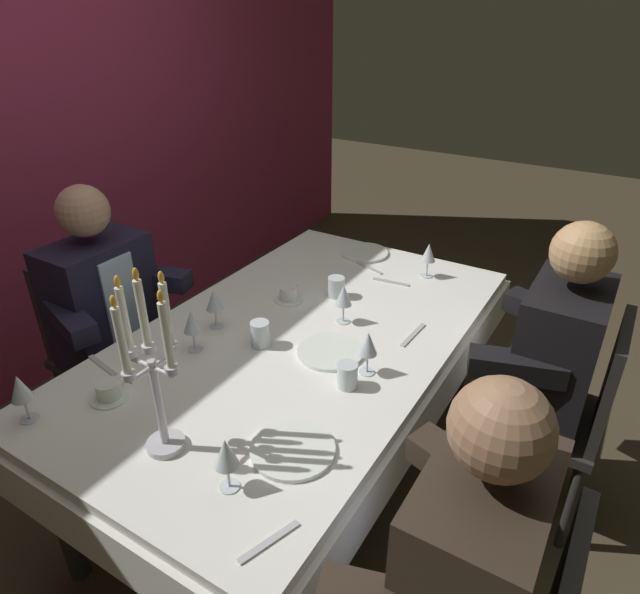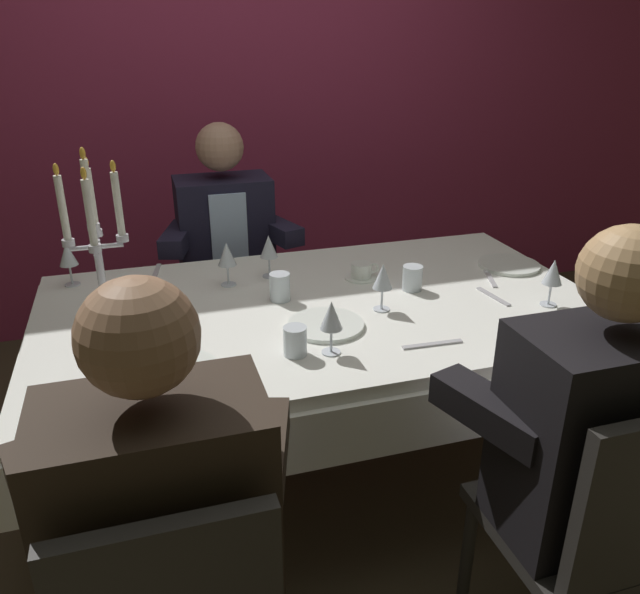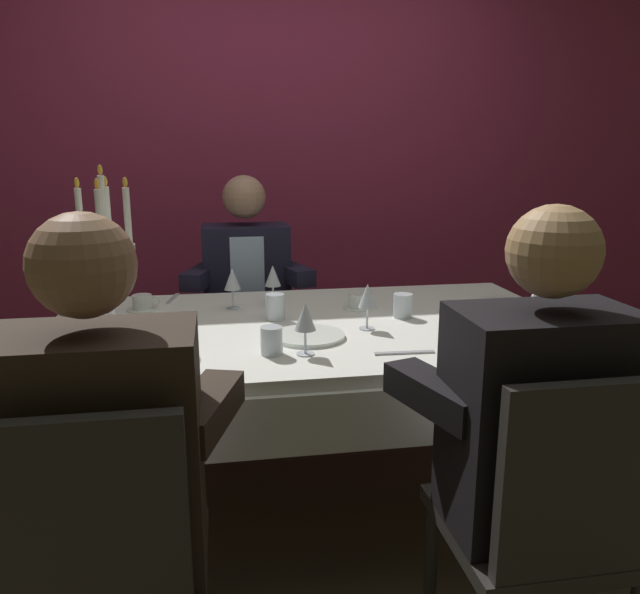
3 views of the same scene
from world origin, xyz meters
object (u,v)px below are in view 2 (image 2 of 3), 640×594
at_px(wine_glass_0, 553,274).
at_px(wine_glass_3, 383,278).
at_px(wine_glass_2, 227,255).
at_px(water_tumbler_2, 280,287).
at_px(candelabra, 97,250).
at_px(seated_diner_0, 163,523).
at_px(dining_table, 323,334).
at_px(dinner_plate_2, 509,265).
at_px(dinner_plate_1, 175,372).
at_px(wine_glass_5, 269,248).
at_px(water_tumbler_1, 412,278).
at_px(wine_glass_6, 68,255).
at_px(dinner_plate_0, 326,325).
at_px(coffee_cup_1, 128,285).
at_px(wine_glass_1, 331,317).
at_px(coffee_cup_0, 362,272).
at_px(seated_diner_2, 596,432).
at_px(seated_diner_1, 225,234).
at_px(water_tumbler_0, 295,341).
at_px(wine_glass_4, 95,335).

relative_size(wine_glass_0, wine_glass_3, 1.00).
bearing_deg(wine_glass_2, water_tumbler_2, -51.23).
bearing_deg(candelabra, seated_diner_0, -83.25).
distance_m(dining_table, water_tumbler_2, 0.23).
bearing_deg(dinner_plate_2, dinner_plate_1, -160.95).
xyz_separation_m(wine_glass_5, water_tumbler_1, (0.46, -0.27, -0.07)).
distance_m(dinner_plate_2, wine_glass_6, 1.68).
relative_size(dinner_plate_0, dinner_plate_1, 0.99).
bearing_deg(coffee_cup_1, wine_glass_1, -49.27).
bearing_deg(coffee_cup_0, wine_glass_0, -38.38).
xyz_separation_m(dining_table, wine_glass_6, (-0.83, 0.43, 0.24)).
bearing_deg(seated_diner_2, wine_glass_2, 120.73).
bearing_deg(water_tumbler_2, wine_glass_0, -19.64).
height_order(wine_glass_2, seated_diner_1, seated_diner_1).
xyz_separation_m(dinner_plate_2, water_tumbler_0, (-1.00, -0.45, 0.04)).
bearing_deg(wine_glass_5, dining_table, -68.45).
distance_m(wine_glass_1, wine_glass_6, 1.08).
distance_m(wine_glass_3, seated_diner_1, 1.06).
distance_m(wine_glass_1, wine_glass_3, 0.35).
relative_size(dinner_plate_1, water_tumbler_0, 2.80).
distance_m(water_tumbler_0, water_tumbler_1, 0.63).
xyz_separation_m(wine_glass_5, water_tumbler_0, (-0.06, -0.62, -0.07)).
bearing_deg(water_tumbler_1, dinner_plate_2, 12.48).
distance_m(wine_glass_1, seated_diner_1, 1.24).
bearing_deg(wine_glass_3, coffee_cup_1, 153.23).
xyz_separation_m(candelabra, dinner_plate_0, (0.66, -0.16, -0.26)).
distance_m(coffee_cup_0, coffee_cup_1, 0.85).
xyz_separation_m(wine_glass_6, water_tumbler_2, (0.70, -0.35, -0.07)).
distance_m(wine_glass_6, coffee_cup_0, 1.08).
bearing_deg(seated_diner_2, water_tumbler_1, 93.43).
height_order(dining_table, wine_glass_0, wine_glass_0).
height_order(wine_glass_1, wine_glass_2, same).
distance_m(dinner_plate_0, dinner_plate_1, 0.51).
xyz_separation_m(dinner_plate_2, wine_glass_0, (-0.08, -0.36, 0.11)).
xyz_separation_m(dinner_plate_2, water_tumbler_2, (-0.95, -0.05, 0.04)).
distance_m(wine_glass_5, seated_diner_0, 1.28).
xyz_separation_m(water_tumbler_2, seated_diner_2, (0.53, -0.96, -0.05)).
height_order(wine_glass_0, wine_glass_4, same).
distance_m(wine_glass_3, coffee_cup_1, 0.91).
relative_size(dinner_plate_2, coffee_cup_1, 1.82).
relative_size(seated_diner_0, seated_diner_2, 1.00).
height_order(wine_glass_0, wine_glass_2, same).
distance_m(dining_table, candelabra, 0.80).
height_order(dinner_plate_2, water_tumbler_1, water_tumbler_1).
distance_m(dinner_plate_1, water_tumbler_1, 0.94).
distance_m(candelabra, wine_glass_5, 0.68).
bearing_deg(wine_glass_0, wine_glass_5, 147.91).
xyz_separation_m(wine_glass_3, wine_glass_4, (-0.89, -0.16, 0.00)).
bearing_deg(water_tumbler_1, wine_glass_2, 159.42).
bearing_deg(wine_glass_3, seated_diner_1, 110.62).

